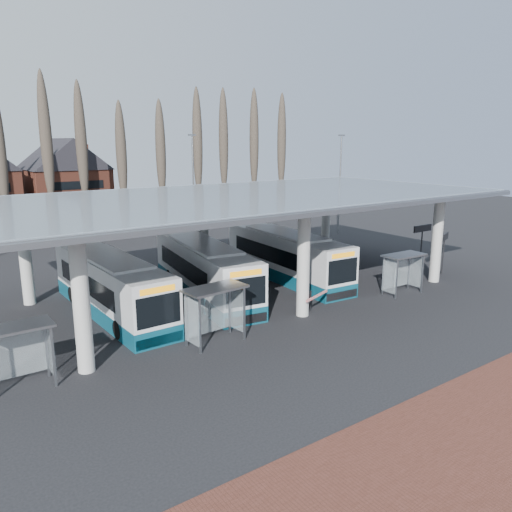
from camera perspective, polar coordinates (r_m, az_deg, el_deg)
ground at (r=26.53m, az=8.86°, el=-8.19°), size 140.00×140.00×0.00m
station_canopy at (r=31.19m, az=-1.09°, el=5.93°), size 32.00×16.00×6.34m
poplar_row at (r=53.50m, az=-16.72°, el=11.66°), size 45.10×1.10×14.50m
lamp_post_b at (r=49.66m, az=-7.16°, el=8.06°), size 0.80×0.16×10.17m
lamp_post_c at (r=53.21m, az=9.57°, el=8.30°), size 0.80×0.16×10.17m
bus_0 at (r=29.14m, az=-16.26°, el=-3.38°), size 2.84×12.01×3.32m
bus_1 at (r=31.47m, az=-5.95°, el=-1.66°), size 4.45×12.42×3.38m
bus_2 at (r=35.25m, az=3.37°, el=-0.04°), size 3.42×12.20×3.35m
shelter_0 at (r=21.67m, az=-25.88°, el=-8.92°), size 2.83×1.42×2.62m
shelter_1 at (r=23.98m, az=-4.89°, el=-5.24°), size 3.11×1.73×2.79m
shelter_2 at (r=32.91m, az=16.32°, el=-0.97°), size 2.84×1.51×2.58m
info_sign_0 at (r=38.76m, az=20.72°, el=1.69°), size 1.88×0.85×2.96m
info_sign_1 at (r=41.16m, az=18.49°, el=2.68°), size 2.11×0.13×3.13m
barrier at (r=28.44m, az=6.80°, el=-4.68°), size 2.28×1.04×1.19m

